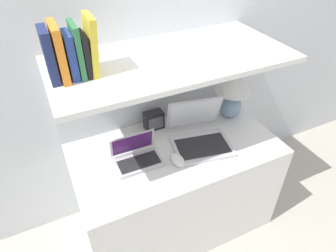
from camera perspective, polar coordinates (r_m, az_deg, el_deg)
wall_back at (r=1.82m, az=-3.83°, el=15.20°), size 6.00×0.05×2.40m
desk at (r=2.04m, az=1.43°, el=-11.61°), size 1.23×0.65×0.70m
back_riser at (r=2.08m, az=-2.70°, el=-0.31°), size 1.23×0.04×1.23m
shelf at (r=1.54m, az=0.71°, el=12.66°), size 1.23×0.58×0.03m
table_lamp at (r=1.97m, az=12.33°, el=7.02°), size 0.23×0.23×0.34m
laptop_large at (r=1.81m, az=5.98°, el=-1.77°), size 0.40×0.40×0.25m
laptop_small at (r=1.69m, az=-5.97°, el=-5.81°), size 0.26×0.19×0.15m
computer_mouse at (r=1.69m, az=1.80°, el=-6.44°), size 0.07×0.12×0.04m
router_box at (r=1.91m, az=-2.74°, el=1.12°), size 0.12×0.08×0.12m
book_navy at (r=1.36m, az=-21.78°, el=12.34°), size 0.04×0.14×0.23m
book_orange at (r=1.36m, az=-20.08°, el=13.01°), size 0.03×0.17×0.24m
book_blue at (r=1.37m, az=-18.14°, el=12.68°), size 0.03×0.13×0.20m
book_green at (r=1.37m, az=-16.95°, el=13.64°), size 0.02×0.15×0.23m
book_black at (r=1.38m, az=-15.59°, el=13.07°), size 0.02×0.13×0.19m
book_yellow at (r=1.37m, az=-14.50°, el=14.68°), size 0.05×0.15×0.26m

